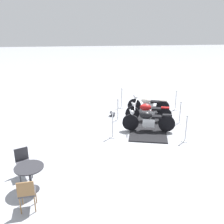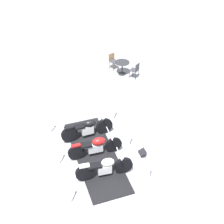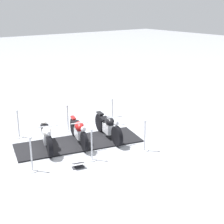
% 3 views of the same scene
% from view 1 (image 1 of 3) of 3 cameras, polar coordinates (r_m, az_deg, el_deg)
% --- Properties ---
extents(ground_plane, '(80.00, 80.00, 0.00)m').
position_cam_1_polar(ground_plane, '(12.07, 8.10, -2.17)').
color(ground_plane, '#A8AAB2').
extents(display_platform, '(4.72, 2.60, 0.05)m').
position_cam_1_polar(display_platform, '(12.07, 8.10, -2.06)').
color(display_platform, black).
rests_on(display_platform, ground_plane).
extents(motorcycle_cream, '(0.91, 2.05, 0.99)m').
position_cam_1_polar(motorcycle_cream, '(12.99, 8.09, 1.68)').
color(motorcycle_cream, black).
rests_on(motorcycle_cream, display_platform).
extents(motorcycle_maroon, '(0.92, 2.10, 0.97)m').
position_cam_1_polar(motorcycle_maroon, '(11.90, 8.02, 0.11)').
color(motorcycle_maroon, black).
rests_on(motorcycle_maroon, display_platform).
extents(motorcycle_black, '(0.73, 2.20, 1.02)m').
position_cam_1_polar(motorcycle_black, '(10.82, 8.08, -1.91)').
color(motorcycle_black, black).
rests_on(motorcycle_black, display_platform).
extents(stanchion_right_rear, '(0.30, 0.30, 1.12)m').
position_cam_1_polar(stanchion_right_rear, '(10.23, 0.14, -3.71)').
color(stanchion_right_rear, silver).
rests_on(stanchion_right_rear, ground_plane).
extents(stanchion_left_front, '(0.29, 0.29, 1.08)m').
position_cam_1_polar(stanchion_left_front, '(13.85, 14.11, 1.96)').
color(stanchion_left_front, silver).
rests_on(stanchion_left_front, ground_plane).
extents(stanchion_right_mid, '(0.28, 0.28, 1.08)m').
position_cam_1_polar(stanchion_right_mid, '(11.99, 1.31, -0.11)').
color(stanchion_right_mid, silver).
rests_on(stanchion_right_mid, ground_plane).
extents(stanchion_right_front, '(0.32, 0.32, 1.11)m').
position_cam_1_polar(stanchion_right_front, '(13.80, 2.18, 2.43)').
color(stanchion_right_front, silver).
rests_on(stanchion_right_front, ground_plane).
extents(stanchion_left_mid, '(0.30, 0.30, 1.07)m').
position_cam_1_polar(stanchion_left_mid, '(12.06, 15.02, -0.80)').
color(stanchion_left_mid, silver).
rests_on(stanchion_left_mid, ground_plane).
extents(stanchion_left_rear, '(0.30, 0.30, 1.10)m').
position_cam_1_polar(stanchion_left_rear, '(10.30, 16.26, -4.41)').
color(stanchion_left_rear, silver).
rests_on(stanchion_left_rear, ground_plane).
extents(info_placard, '(0.41, 0.34, 0.21)m').
position_cam_1_polar(info_placard, '(12.67, 0.12, -0.55)').
color(info_placard, '#333338').
rests_on(info_placard, ground_plane).
extents(cafe_table, '(0.79, 0.79, 0.74)m').
position_cam_1_polar(cafe_table, '(7.45, -18.05, -12.87)').
color(cafe_table, '#2D2D33').
rests_on(cafe_table, ground_plane).
extents(cafe_chair_near_table, '(0.44, 0.44, 0.90)m').
position_cam_1_polar(cafe_chair_near_table, '(6.79, -18.64, -16.72)').
color(cafe_chair_near_table, olive).
rests_on(cafe_chair_near_table, ground_plane).
extents(cafe_chair_across_table, '(0.53, 0.53, 0.89)m').
position_cam_1_polar(cafe_chair_across_table, '(8.17, -19.43, -10.28)').
color(cafe_chair_across_table, '#2D2D33').
rests_on(cafe_chair_across_table, ground_plane).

